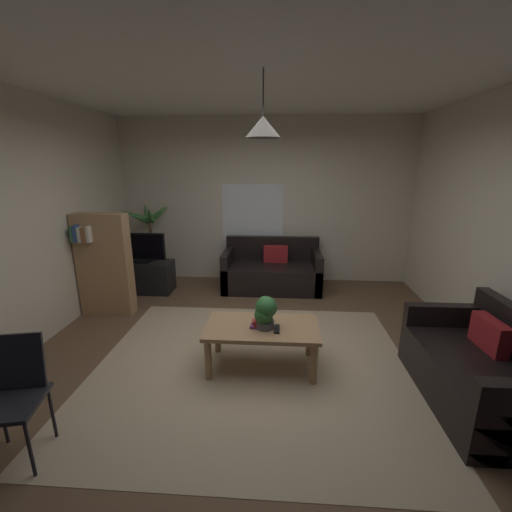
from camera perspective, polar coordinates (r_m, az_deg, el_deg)
The scene contains 20 objects.
floor at distance 3.81m, azimuth -0.32°, elevation -16.82°, with size 4.94×5.13×0.02m, color brown.
rug at distance 3.63m, azimuth -0.56°, elevation -18.31°, with size 3.21×2.82×0.01m, color tan.
wall_back at distance 5.85m, azimuth 1.53°, elevation 9.23°, with size 5.06×0.06×2.78m, color beige.
wall_left at distance 4.26m, azimuth -36.21°, elevation 3.95°, with size 0.06×5.13×2.78m, color beige.
ceiling at distance 3.31m, azimuth -0.40°, elevation 28.88°, with size 4.94×5.13×0.02m, color white.
window_pane at distance 5.86m, azimuth -0.57°, elevation 6.82°, with size 1.05×0.01×1.10m, color white.
couch_under_window at distance 5.59m, azimuth 2.70°, elevation -2.78°, with size 1.59×0.81×0.82m.
couch_right_side at distance 3.62m, azimuth 33.94°, elevation -16.28°, with size 0.81×1.38×0.82m.
coffee_table at distance 3.45m, azimuth 1.02°, elevation -12.85°, with size 1.12×0.62×0.46m.
book_on_table_0 at distance 3.38m, azimuth 0.31°, elevation -11.90°, with size 0.15×0.10×0.02m, color #72387F.
book_on_table_1 at distance 3.37m, azimuth 0.54°, elevation -11.54°, with size 0.12×0.08×0.02m, color #B22D2D.
book_on_table_2 at distance 3.37m, azimuth 0.44°, elevation -11.11°, with size 0.12×0.09×0.03m, color #B22D2D.
remote_on_table_0 at distance 3.34m, azimuth 3.58°, elevation -12.30°, with size 0.05×0.16×0.02m, color black.
potted_plant_on_table at distance 3.30m, azimuth 1.59°, elevation -9.28°, with size 0.22×0.21×0.33m.
tv_stand at distance 5.75m, azimuth -18.42°, elevation -3.34°, with size 0.90×0.44×0.50m, color black.
tv at distance 5.60m, azimuth -18.92°, elevation 1.38°, with size 0.76×0.16×0.48m.
potted_palm_corner at distance 6.06m, azimuth -17.47°, elevation 1.69°, with size 0.84×0.87×1.41m.
bookshelf_corner at distance 4.96m, azimuth -24.46°, elevation -1.26°, with size 0.70×0.31×1.40m.
folding_chair at distance 3.01m, azimuth -36.06°, elevation -18.07°, with size 0.48×0.49×0.87m.
pendant_lamp at distance 3.05m, azimuth 1.20°, elevation 21.14°, with size 0.31×0.31×0.55m.
Camera 1 is at (0.24, -3.21, 2.02)m, focal length 23.50 mm.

